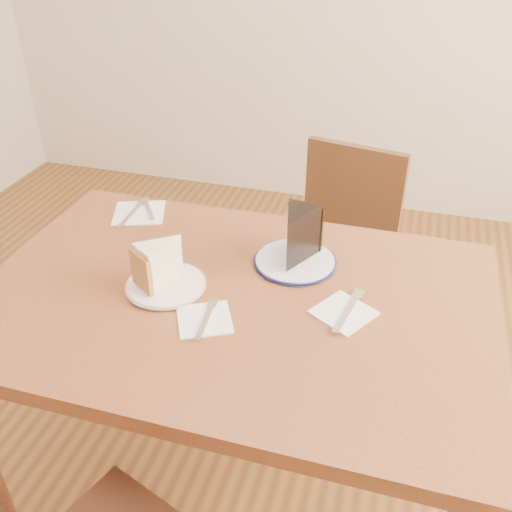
% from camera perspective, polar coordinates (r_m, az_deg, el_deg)
% --- Properties ---
extents(ground, '(4.00, 4.00, 0.00)m').
position_cam_1_polar(ground, '(1.88, -1.83, -22.45)').
color(ground, '#4D2E14').
rests_on(ground, ground).
extents(table, '(1.20, 0.80, 0.75)m').
position_cam_1_polar(table, '(1.40, -2.30, -7.13)').
color(table, '#502816').
rests_on(table, ground).
extents(chair_far, '(0.49, 0.49, 0.83)m').
position_cam_1_polar(chair_far, '(2.00, 7.94, -0.21)').
color(chair_far, '#391F11').
rests_on(chair_far, ground).
extents(plate_cream, '(0.18, 0.18, 0.01)m').
position_cam_1_polar(plate_cream, '(1.37, -9.00, -2.89)').
color(plate_cream, white).
rests_on(plate_cream, table).
extents(plate_navy, '(0.20, 0.20, 0.01)m').
position_cam_1_polar(plate_navy, '(1.44, 3.93, -0.55)').
color(plate_navy, white).
rests_on(plate_navy, table).
extents(carrot_cake, '(0.12, 0.13, 0.09)m').
position_cam_1_polar(carrot_cake, '(1.35, -9.28, -0.71)').
color(carrot_cake, white).
rests_on(carrot_cake, plate_cream).
extents(chocolate_cake, '(0.10, 0.14, 0.12)m').
position_cam_1_polar(chocolate_cake, '(1.41, 4.02, 1.71)').
color(chocolate_cake, black).
rests_on(chocolate_cake, plate_navy).
extents(napkin_cream, '(0.16, 0.16, 0.00)m').
position_cam_1_polar(napkin_cream, '(1.26, -5.17, -6.34)').
color(napkin_cream, white).
rests_on(napkin_cream, table).
extents(napkin_navy, '(0.16, 0.16, 0.00)m').
position_cam_1_polar(napkin_navy, '(1.29, 8.76, -5.61)').
color(napkin_navy, white).
rests_on(napkin_navy, table).
extents(napkin_spare, '(0.18, 0.18, 0.00)m').
position_cam_1_polar(napkin_spare, '(1.70, -11.61, 4.24)').
color(napkin_spare, white).
rests_on(napkin_spare, table).
extents(fork_cream, '(0.03, 0.14, 0.00)m').
position_cam_1_polar(fork_cream, '(1.26, -5.05, -6.34)').
color(fork_cream, white).
rests_on(fork_cream, napkin_cream).
extents(knife_navy, '(0.05, 0.17, 0.00)m').
position_cam_1_polar(knife_navy, '(1.29, 9.18, -5.41)').
color(knife_navy, silver).
rests_on(knife_navy, napkin_navy).
extents(fork_spare, '(0.09, 0.12, 0.00)m').
position_cam_1_polar(fork_spare, '(1.71, -10.71, 4.63)').
color(fork_spare, white).
rests_on(fork_spare, napkin_spare).
extents(knife_spare, '(0.02, 0.16, 0.00)m').
position_cam_1_polar(knife_spare, '(1.68, -12.42, 4.04)').
color(knife_spare, silver).
rests_on(knife_spare, napkin_spare).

